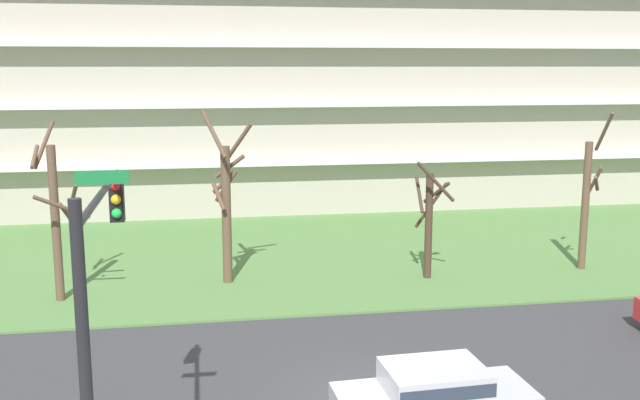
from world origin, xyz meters
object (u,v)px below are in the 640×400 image
at_px(tree_far_left, 56,216).
at_px(tree_left, 226,203).
at_px(sedan_silver_center_left, 434,396).
at_px(tree_right, 587,200).
at_px(traffic_signal_mast, 100,302).
at_px(tree_center, 429,219).

height_order(tree_far_left, tree_left, tree_left).
bearing_deg(sedan_silver_center_left, tree_left, 105.66).
distance_m(tree_left, sedan_silver_center_left, 13.05).
relative_size(tree_right, traffic_signal_mast, 1.00).
xyz_separation_m(tree_center, sedan_silver_center_left, (-3.56, -11.47, -1.52)).
bearing_deg(tree_right, traffic_signal_mast, -139.16).
bearing_deg(tree_left, tree_far_left, -167.61).
xyz_separation_m(tree_center, tree_right, (6.53, 0.17, 0.47)).
bearing_deg(tree_far_left, tree_right, 2.06).
height_order(tree_left, traffic_signal_mast, tree_left).
height_order(tree_center, tree_right, tree_right).
distance_m(tree_far_left, traffic_signal_mast, 14.19).
distance_m(tree_center, tree_right, 6.55).
height_order(tree_right, sedan_silver_center_left, tree_right).
height_order(tree_left, tree_center, tree_left).
xyz_separation_m(tree_left, sedan_silver_center_left, (4.04, -12.21, -2.24)).
relative_size(tree_left, tree_right, 1.02).
bearing_deg(tree_far_left, sedan_silver_center_left, -47.95).
bearing_deg(traffic_signal_mast, tree_far_left, 103.12).
xyz_separation_m(tree_right, sedan_silver_center_left, (-10.09, -11.64, -1.99)).
bearing_deg(tree_center, tree_far_left, -177.68).
distance_m(tree_right, traffic_signal_mast, 22.18).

